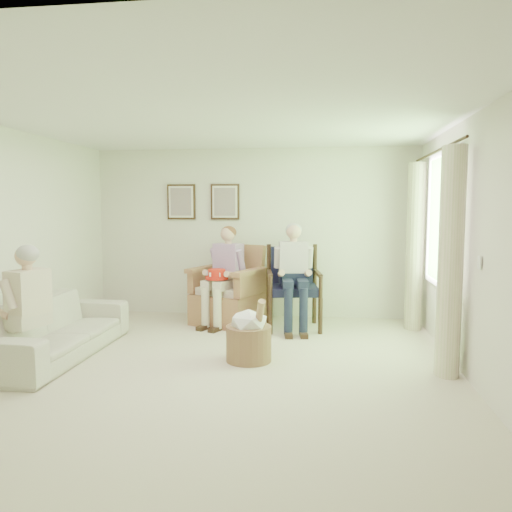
% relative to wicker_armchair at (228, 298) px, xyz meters
% --- Properties ---
extents(floor, '(5.50, 5.50, 0.00)m').
position_rel_wicker_armchair_xyz_m(floor, '(0.31, -2.19, -0.36)').
color(floor, beige).
rests_on(floor, ground).
extents(back_wall, '(5.00, 0.04, 2.60)m').
position_rel_wicker_armchair_xyz_m(back_wall, '(0.31, 0.56, 0.94)').
color(back_wall, silver).
rests_on(back_wall, ground).
extents(front_wall, '(5.00, 0.04, 2.60)m').
position_rel_wicker_armchair_xyz_m(front_wall, '(0.31, -4.94, 0.94)').
color(front_wall, silver).
rests_on(front_wall, ground).
extents(right_wall, '(0.04, 5.50, 2.60)m').
position_rel_wicker_armchair_xyz_m(right_wall, '(2.81, -2.19, 0.94)').
color(right_wall, silver).
rests_on(right_wall, ground).
extents(ceiling, '(5.00, 5.50, 0.02)m').
position_rel_wicker_armchair_xyz_m(ceiling, '(0.31, -2.19, 2.24)').
color(ceiling, white).
rests_on(ceiling, back_wall).
extents(window, '(0.13, 2.50, 1.63)m').
position_rel_wicker_armchair_xyz_m(window, '(2.77, -0.99, 1.22)').
color(window, '#2D6B23').
rests_on(window, right_wall).
extents(curtain_left, '(0.34, 0.34, 2.30)m').
position_rel_wicker_armchair_xyz_m(curtain_left, '(2.64, -1.97, 0.79)').
color(curtain_left, beige).
rests_on(curtain_left, ground).
extents(curtain_right, '(0.34, 0.34, 2.30)m').
position_rel_wicker_armchair_xyz_m(curtain_right, '(2.64, -0.01, 0.79)').
color(curtain_right, beige).
rests_on(curtain_right, ground).
extents(framed_print_left, '(0.45, 0.05, 0.55)m').
position_rel_wicker_armchair_xyz_m(framed_print_left, '(-0.84, 0.52, 1.42)').
color(framed_print_left, '#382114').
rests_on(framed_print_left, back_wall).
extents(framed_print_right, '(0.45, 0.05, 0.55)m').
position_rel_wicker_armchair_xyz_m(framed_print_right, '(-0.14, 0.52, 1.42)').
color(framed_print_right, '#382114').
rests_on(framed_print_right, back_wall).
extents(wicker_armchair, '(0.89, 0.88, 1.14)m').
position_rel_wicker_armchair_xyz_m(wicker_armchair, '(0.00, 0.00, 0.00)').
color(wicker_armchair, '#AE7752').
rests_on(wicker_armchair, ground).
extents(wood_armchair, '(0.73, 0.69, 1.13)m').
position_rel_wicker_armchair_xyz_m(wood_armchair, '(0.97, -0.13, 0.26)').
color(wood_armchair, black).
rests_on(wood_armchair, ground).
extents(sofa, '(2.21, 0.87, 0.65)m').
position_rel_wicker_armchair_xyz_m(sofa, '(-1.64, -1.90, -0.04)').
color(sofa, beige).
rests_on(sofa, ground).
extents(person_wicker, '(0.40, 0.63, 1.40)m').
position_rel_wicker_armchair_xyz_m(person_wicker, '(-0.00, -0.15, 0.47)').
color(person_wicker, beige).
rests_on(person_wicker, ground).
extents(person_dark, '(0.40, 0.63, 1.45)m').
position_rel_wicker_armchair_xyz_m(person_dark, '(0.97, -0.32, 0.51)').
color(person_dark, '#191F37').
rests_on(person_dark, ground).
extents(person_sofa, '(0.42, 0.63, 1.29)m').
position_rel_wicker_armchair_xyz_m(person_sofa, '(-1.64, -2.49, 0.38)').
color(person_sofa, beige).
rests_on(person_sofa, ground).
extents(red_hat, '(0.32, 0.32, 0.14)m').
position_rel_wicker_armchair_xyz_m(red_hat, '(-0.10, -0.33, 0.39)').
color(red_hat, red).
rests_on(red_hat, person_wicker).
extents(hatbox, '(0.51, 0.51, 0.74)m').
position_rel_wicker_armchair_xyz_m(hatbox, '(0.58, -1.79, -0.07)').
color(hatbox, tan).
rests_on(hatbox, ground).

